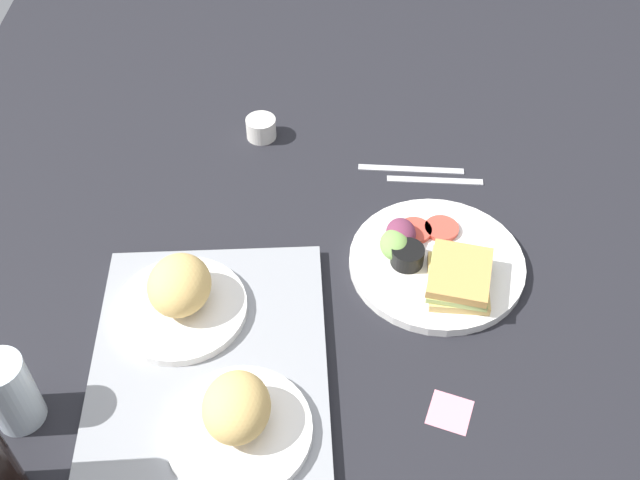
{
  "coord_description": "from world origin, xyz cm",
  "views": [
    {
      "loc": [
        -79.08,
        3.27,
        90.04
      ],
      "look_at": [
        2.0,
        3.0,
        4.0
      ],
      "focal_mm": 42.21,
      "sensor_mm": 36.0,
      "label": 1
    }
  ],
  "objects_px": {
    "plate_with_salad": "(435,261)",
    "sticky_note": "(450,412)",
    "espresso_cup": "(261,128)",
    "drinking_glass": "(10,392)",
    "serving_tray": "(209,372)",
    "knife": "(411,169)",
    "fork": "(435,180)",
    "bread_plate_near": "(238,418)",
    "bread_plate_far": "(180,295)"
  },
  "relations": [
    {
      "from": "serving_tray",
      "to": "drinking_glass",
      "type": "distance_m",
      "value": 0.26
    },
    {
      "from": "bread_plate_far",
      "to": "drinking_glass",
      "type": "distance_m",
      "value": 0.26
    },
    {
      "from": "serving_tray",
      "to": "plate_with_salad",
      "type": "xyz_separation_m",
      "value": [
        0.2,
        -0.34,
        0.01
      ]
    },
    {
      "from": "drinking_glass",
      "to": "espresso_cup",
      "type": "xyz_separation_m",
      "value": [
        0.59,
        -0.29,
        -0.04
      ]
    },
    {
      "from": "plate_with_salad",
      "to": "fork",
      "type": "distance_m",
      "value": 0.21
    },
    {
      "from": "bread_plate_far",
      "to": "sticky_note",
      "type": "bearing_deg",
      "value": -113.67
    },
    {
      "from": "bread_plate_far",
      "to": "drinking_glass",
      "type": "height_order",
      "value": "drinking_glass"
    },
    {
      "from": "espresso_cup",
      "to": "serving_tray",
      "type": "bearing_deg",
      "value": 174.98
    },
    {
      "from": "plate_with_salad",
      "to": "espresso_cup",
      "type": "height_order",
      "value": "plate_with_salad"
    },
    {
      "from": "plate_with_salad",
      "to": "drinking_glass",
      "type": "relative_size",
      "value": 2.35
    },
    {
      "from": "knife",
      "to": "drinking_glass",
      "type": "bearing_deg",
      "value": 45.33
    },
    {
      "from": "bread_plate_far",
      "to": "bread_plate_near",
      "type": "bearing_deg",
      "value": -153.85
    },
    {
      "from": "drinking_glass",
      "to": "espresso_cup",
      "type": "distance_m",
      "value": 0.66
    },
    {
      "from": "bread_plate_near",
      "to": "espresso_cup",
      "type": "relative_size",
      "value": 3.42
    },
    {
      "from": "espresso_cup",
      "to": "drinking_glass",
      "type": "bearing_deg",
      "value": 153.81
    },
    {
      "from": "plate_with_salad",
      "to": "sticky_note",
      "type": "distance_m",
      "value": 0.26
    },
    {
      "from": "plate_with_salad",
      "to": "fork",
      "type": "xyz_separation_m",
      "value": [
        0.21,
        -0.02,
        -0.01
      ]
    },
    {
      "from": "espresso_cup",
      "to": "sticky_note",
      "type": "bearing_deg",
      "value": -154.33
    },
    {
      "from": "fork",
      "to": "espresso_cup",
      "type": "bearing_deg",
      "value": -18.3
    },
    {
      "from": "knife",
      "to": "sticky_note",
      "type": "height_order",
      "value": "knife"
    },
    {
      "from": "serving_tray",
      "to": "espresso_cup",
      "type": "relative_size",
      "value": 8.04
    },
    {
      "from": "bread_plate_far",
      "to": "plate_with_salad",
      "type": "bearing_deg",
      "value": -76.55
    },
    {
      "from": "drinking_glass",
      "to": "knife",
      "type": "relative_size",
      "value": 0.62
    },
    {
      "from": "bread_plate_near",
      "to": "bread_plate_far",
      "type": "bearing_deg",
      "value": 26.15
    },
    {
      "from": "serving_tray",
      "to": "knife",
      "type": "distance_m",
      "value": 0.54
    },
    {
      "from": "serving_tray",
      "to": "plate_with_salad",
      "type": "distance_m",
      "value": 0.39
    },
    {
      "from": "drinking_glass",
      "to": "sticky_note",
      "type": "distance_m",
      "value": 0.58
    },
    {
      "from": "fork",
      "to": "bread_plate_near",
      "type": "bearing_deg",
      "value": 61.62
    },
    {
      "from": "bread_plate_near",
      "to": "knife",
      "type": "xyz_separation_m",
      "value": [
        0.53,
        -0.27,
        -0.04
      ]
    },
    {
      "from": "drinking_glass",
      "to": "bread_plate_far",
      "type": "bearing_deg",
      "value": -49.31
    },
    {
      "from": "bread_plate_near",
      "to": "sticky_note",
      "type": "height_order",
      "value": "bread_plate_near"
    },
    {
      "from": "fork",
      "to": "sticky_note",
      "type": "xyz_separation_m",
      "value": [
        -0.47,
        0.03,
        -0.0
      ]
    },
    {
      "from": "serving_tray",
      "to": "fork",
      "type": "distance_m",
      "value": 0.54
    },
    {
      "from": "knife",
      "to": "espresso_cup",
      "type": "bearing_deg",
      "value": -15.33
    },
    {
      "from": "bread_plate_far",
      "to": "knife",
      "type": "distance_m",
      "value": 0.5
    },
    {
      "from": "bread_plate_far",
      "to": "fork",
      "type": "bearing_deg",
      "value": -53.89
    },
    {
      "from": "bread_plate_near",
      "to": "plate_with_salad",
      "type": "relative_size",
      "value": 0.69
    },
    {
      "from": "serving_tray",
      "to": "drinking_glass",
      "type": "xyz_separation_m",
      "value": [
        -0.06,
        0.25,
        0.05
      ]
    },
    {
      "from": "sticky_note",
      "to": "drinking_glass",
      "type": "bearing_deg",
      "value": 90.33
    },
    {
      "from": "bread_plate_far",
      "to": "espresso_cup",
      "type": "height_order",
      "value": "bread_plate_far"
    },
    {
      "from": "fork",
      "to": "knife",
      "type": "distance_m",
      "value": 0.05
    },
    {
      "from": "bread_plate_near",
      "to": "plate_with_salad",
      "type": "xyz_separation_m",
      "value": [
        0.29,
        -0.29,
        -0.03
      ]
    },
    {
      "from": "serving_tray",
      "to": "bread_plate_far",
      "type": "distance_m",
      "value": 0.12
    },
    {
      "from": "bread_plate_far",
      "to": "knife",
      "type": "xyz_separation_m",
      "value": [
        0.33,
        -0.37,
        -0.05
      ]
    },
    {
      "from": "serving_tray",
      "to": "bread_plate_far",
      "type": "height_order",
      "value": "bread_plate_far"
    },
    {
      "from": "serving_tray",
      "to": "espresso_cup",
      "type": "xyz_separation_m",
      "value": [
        0.53,
        -0.05,
        0.01
      ]
    },
    {
      "from": "bread_plate_near",
      "to": "bread_plate_far",
      "type": "height_order",
      "value": "bread_plate_far"
    },
    {
      "from": "bread_plate_near",
      "to": "sticky_note",
      "type": "xyz_separation_m",
      "value": [
        0.03,
        -0.28,
        -0.05
      ]
    },
    {
      "from": "espresso_cup",
      "to": "sticky_note",
      "type": "height_order",
      "value": "espresso_cup"
    },
    {
      "from": "fork",
      "to": "knife",
      "type": "height_order",
      "value": "same"
    }
  ]
}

